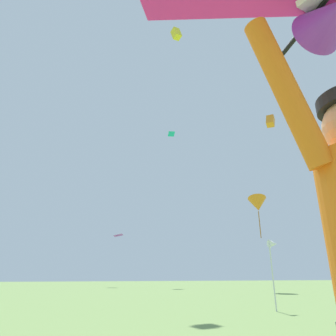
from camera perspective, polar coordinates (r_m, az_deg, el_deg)
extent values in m
cylinder|color=orange|center=(1.25, 21.61, 13.55)|extent=(0.29, 0.12, 0.62)
cylinder|color=black|center=(1.70, 27.71, 26.33)|extent=(0.12, 0.81, 0.02)
cone|color=purple|center=(1.63, 28.32, 23.82)|extent=(0.26, 0.23, 0.24)
pyramid|color=yellow|center=(15.37, 23.96, 9.94)|extent=(0.73, 0.73, 0.15)
pyramid|color=#19B2AD|center=(36.65, 0.62, 6.49)|extent=(1.08, 0.99, 0.57)
cube|color=yellow|center=(19.33, 1.56, 24.06)|extent=(0.61, 0.60, 0.77)
pyramid|color=purple|center=(30.44, -9.40, -12.38)|extent=(1.13, 1.14, 0.33)
cone|color=orange|center=(22.75, 16.62, -6.60)|extent=(1.94, 2.02, 1.39)
cylinder|color=#A75C15|center=(22.48, 16.98, -10.18)|extent=(0.06, 0.06, 1.88)
cube|color=orange|center=(19.56, 18.81, 8.40)|extent=(0.78, 0.73, 0.82)
cylinder|color=silver|center=(9.97, 19.19, -18.46)|extent=(0.04, 0.04, 2.01)
cone|color=white|center=(10.10, 19.27, -13.39)|extent=(0.28, 0.24, 0.24)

